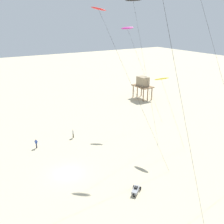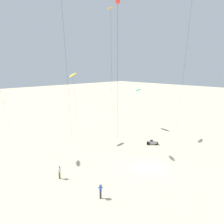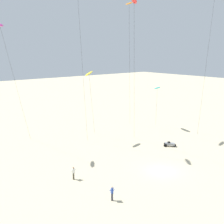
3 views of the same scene
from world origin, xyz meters
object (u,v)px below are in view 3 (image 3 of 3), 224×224
Objects in this scene: kite_yellow at (89,74)px; kite_flyer_nearest at (112,193)px; kite_magenta at (0,26)px; kite_teal at (157,88)px; kite_flyer_middle at (73,173)px; kite_orange at (129,6)px; kite_red at (134,5)px; beach_buggy at (169,144)px.

kite_yellow is 23.97m from kite_flyer_nearest.
kite_teal is at bearing -8.12° from kite_magenta.
kite_teal is at bearing -6.09° from kite_yellow.
kite_flyer_middle is at bearing -159.59° from kite_teal.
kite_orange reaches higher than kite_flyer_middle.
kite_red is 23.27m from beach_buggy.
kite_flyer_nearest and kite_flyer_middle have the same top height.
kite_orange is 2.72× the size of kite_teal.
kite_flyer_nearest is at bearing -86.36° from kite_flyer_middle.
kite_orange is 1.94× the size of kite_yellow.
kite_flyer_middle is 19.33m from beach_buggy.
kite_teal is 5.39× the size of kite_flyer_middle.
kite_teal is 29.22m from kite_flyer_middle.
kite_red is 24.55m from kite_flyer_nearest.
kite_red reaches higher than kite_flyer_middle.
kite_flyer_middle is at bearing -178.68° from beach_buggy.
kite_orange is 1.07× the size of kite_red.
kite_magenta reaches higher than kite_flyer_middle.
kite_red reaches higher than kite_flyer_nearest.
kite_teal is at bearing 33.07° from kite_flyer_nearest.
beach_buggy is at bearing 0.04° from kite_red.
kite_yellow is at bearing 47.13° from kite_flyer_middle.
kite_flyer_middle is (2.86, -14.03, -18.44)m from kite_magenta.
kite_flyer_middle is at bearing -78.48° from kite_magenta.
kite_orange reaches higher than kite_flyer_nearest.
kite_magenta is (-29.33, 4.18, 10.92)m from kite_teal.
kite_teal is 0.39× the size of kite_red.
kite_red is at bearing -90.90° from kite_yellow.
kite_flyer_nearest is at bearing -158.22° from beach_buggy.
kite_orange is at bearing 28.22° from kite_flyer_middle.
kite_flyer_middle is at bearing -151.78° from kite_orange.
kite_orange is 12.30m from kite_red.
kite_flyer_middle is (-0.45, 7.09, 0.00)m from kite_flyer_nearest.
kite_orange is 33.47m from kite_flyer_nearest.
kite_yellow is 7.54× the size of kite_flyer_middle.
kite_orange is 12.38× the size of beach_buggy.
kite_flyer_nearest is (3.31, -21.12, -18.44)m from kite_magenta.
kite_red is at bearing 36.77° from kite_flyer_nearest.
beach_buggy is (-7.15, -9.40, -7.99)m from kite_teal.
kite_yellow reaches higher than kite_teal.
kite_red is 23.57m from kite_flyer_middle.
kite_yellow is at bearing 89.10° from kite_red.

